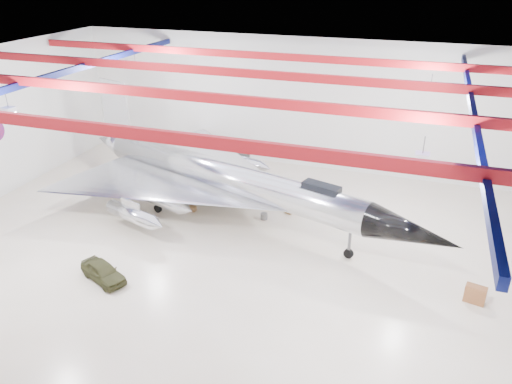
% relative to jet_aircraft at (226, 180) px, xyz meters
% --- Properties ---
extents(floor, '(40.00, 40.00, 0.00)m').
position_rel_jet_aircraft_xyz_m(floor, '(2.52, -4.11, -2.67)').
color(floor, beige).
rests_on(floor, ground).
extents(wall_back, '(40.00, 0.00, 40.00)m').
position_rel_jet_aircraft_xyz_m(wall_back, '(2.52, 10.89, 2.83)').
color(wall_back, silver).
rests_on(wall_back, floor).
extents(ceiling, '(40.00, 40.00, 0.00)m').
position_rel_jet_aircraft_xyz_m(ceiling, '(2.52, -4.11, 8.33)').
color(ceiling, '#0A0F38').
rests_on(ceiling, wall_back).
extents(ceiling_structure, '(39.50, 29.50, 1.08)m').
position_rel_jet_aircraft_xyz_m(ceiling_structure, '(2.52, -4.11, 7.65)').
color(ceiling_structure, maroon).
rests_on(ceiling_structure, ceiling).
extents(jet_aircraft, '(29.08, 21.31, 8.14)m').
position_rel_jet_aircraft_xyz_m(jet_aircraft, '(0.00, 0.00, 0.00)').
color(jet_aircraft, silver).
rests_on(jet_aircraft, floor).
extents(jeep, '(3.50, 2.51, 1.11)m').
position_rel_jet_aircraft_xyz_m(jeep, '(-3.56, -9.73, -2.12)').
color(jeep, '#36381C').
rests_on(jeep, floor).
extents(desk, '(1.16, 0.76, 0.98)m').
position_rel_jet_aircraft_xyz_m(desk, '(16.26, -5.01, -2.18)').
color(desk, brown).
rests_on(desk, floor).
extents(crate_ply, '(0.56, 0.46, 0.37)m').
position_rel_jet_aircraft_xyz_m(crate_ply, '(-2.57, -0.28, -2.49)').
color(crate_ply, olive).
rests_on(crate_ply, floor).
extents(engine_drum, '(0.58, 0.58, 0.43)m').
position_rel_jet_aircraft_xyz_m(engine_drum, '(2.76, 0.20, -2.45)').
color(engine_drum, '#59595B').
rests_on(engine_drum, floor).
extents(parts_bin, '(0.62, 0.55, 0.37)m').
position_rel_jet_aircraft_xyz_m(parts_bin, '(4.61, 1.97, -2.49)').
color(parts_bin, olive).
rests_on(parts_bin, floor).
extents(crate_small, '(0.39, 0.35, 0.23)m').
position_rel_jet_aircraft_xyz_m(crate_small, '(-6.39, 1.42, -2.55)').
color(crate_small, '#59595B').
rests_on(crate_small, floor).
extents(oil_barrel, '(0.65, 0.60, 0.37)m').
position_rel_jet_aircraft_xyz_m(oil_barrel, '(4.18, 1.67, -2.48)').
color(oil_barrel, olive).
rests_on(oil_barrel, floor).
extents(spares_box, '(0.54, 0.54, 0.38)m').
position_rel_jet_aircraft_xyz_m(spares_box, '(1.99, 4.76, -2.48)').
color(spares_box, '#59595B').
rests_on(spares_box, floor).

